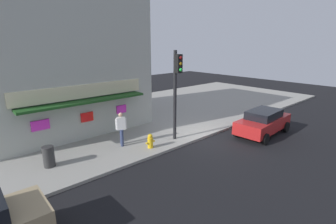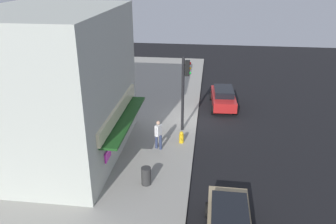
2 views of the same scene
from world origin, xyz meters
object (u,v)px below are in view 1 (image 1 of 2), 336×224
(parked_car_red, at_px, (263,122))
(fire_hydrant, at_px, (150,141))
(traffic_light, at_px, (176,84))
(trash_can, at_px, (49,157))
(pedestrian, at_px, (121,127))

(parked_car_red, bearing_deg, fire_hydrant, 157.90)
(traffic_light, bearing_deg, parked_car_red, -29.30)
(trash_can, height_order, parked_car_red, parked_car_red)
(fire_hydrant, relative_size, pedestrian, 0.42)
(traffic_light, height_order, pedestrian, traffic_light)
(trash_can, xyz_separation_m, parked_car_red, (11.03, -3.97, 0.18))
(trash_can, xyz_separation_m, pedestrian, (3.61, -0.06, 0.52))
(pedestrian, distance_m, parked_car_red, 8.39)
(traffic_light, distance_m, pedestrian, 3.68)
(traffic_light, bearing_deg, pedestrian, 154.85)
(trash_can, bearing_deg, fire_hydrant, -16.41)
(trash_can, relative_size, pedestrian, 0.52)
(fire_hydrant, bearing_deg, trash_can, 163.59)
(fire_hydrant, distance_m, pedestrian, 1.68)
(trash_can, height_order, pedestrian, pedestrian)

